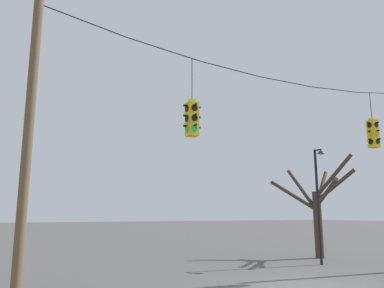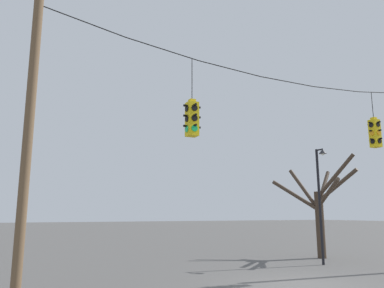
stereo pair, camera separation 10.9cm
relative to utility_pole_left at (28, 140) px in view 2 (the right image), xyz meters
The scene contains 7 objects.
ground_plane 9.53m from the utility_pole_left, ahead, with size 200.00×200.00×0.00m, color #565451.
utility_pole_left is the anchor object (origin of this frame).
span_wire 9.15m from the utility_pole_left, ahead, with size 17.13×0.03×0.90m.
traffic_light_near_left_pole 4.79m from the utility_pole_left, ahead, with size 0.58×0.58×2.57m.
traffic_light_over_intersection 13.06m from the utility_pole_left, ahead, with size 0.58×0.58×2.33m.
street_lamp 13.35m from the utility_pole_left, 13.74° to the left, with size 0.36×0.64×5.40m.
bare_tree 15.77m from the utility_pole_left, 19.30° to the left, with size 3.71×4.26×5.45m.
Camera 2 is at (-8.82, -10.13, 2.32)m, focal length 35.00 mm.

